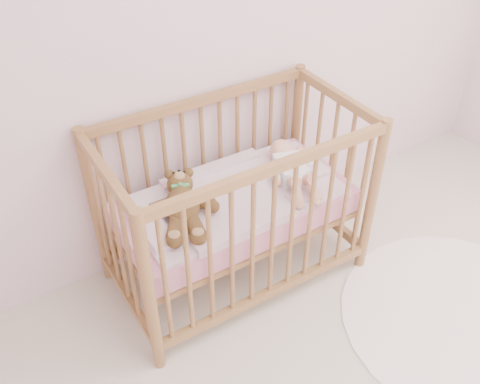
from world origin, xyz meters
TOP-DOWN VIEW (x-y plane):
  - wall_back at (0.00, 2.00)m, footprint 4.00×0.02m
  - crib at (-0.31, 1.60)m, footprint 1.36×0.76m
  - mattress at (-0.31, 1.60)m, footprint 1.22×0.62m
  - blanket at (-0.31, 1.60)m, footprint 1.10×0.58m
  - baby at (0.03, 1.58)m, footprint 0.42×0.62m
  - teddy_bear at (-0.63, 1.58)m, footprint 0.55×0.64m
  - rug at (0.53, 0.65)m, footprint 1.29×1.29m

SIDE VIEW (x-z plane):
  - rug at x=0.53m, z-range 0.00..0.01m
  - mattress at x=-0.31m, z-range 0.42..0.55m
  - crib at x=-0.31m, z-range 0.00..1.00m
  - blanket at x=-0.31m, z-range 0.53..0.59m
  - baby at x=0.03m, z-range 0.57..0.70m
  - teddy_bear at x=-0.63m, z-range 0.57..0.72m
  - wall_back at x=0.00m, z-range 0.00..2.70m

